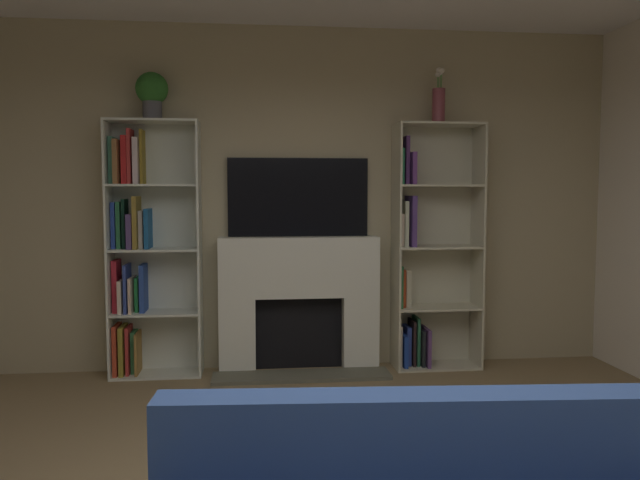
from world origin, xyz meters
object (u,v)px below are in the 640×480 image
(bookshelf_left, at_px, (143,249))
(bookshelf_right, at_px, (426,255))
(coffee_table, at_px, (385,474))
(vase_with_flowers, at_px, (439,103))
(potted_plant, at_px, (152,92))
(tv, at_px, (298,197))
(fireplace, at_px, (299,300))

(bookshelf_left, xyz_separation_m, bookshelf_right, (2.37, -0.01, -0.08))
(bookshelf_left, height_order, coffee_table, bookshelf_left)
(bookshelf_left, distance_m, bookshelf_right, 2.37)
(bookshelf_left, height_order, vase_with_flowers, vase_with_flowers)
(potted_plant, bearing_deg, vase_with_flowers, 0.02)
(bookshelf_left, xyz_separation_m, coffee_table, (1.41, -2.80, -0.67))
(potted_plant, relative_size, vase_with_flowers, 0.80)
(bookshelf_left, height_order, potted_plant, potted_plant)
(potted_plant, xyz_separation_m, coffee_table, (1.31, -2.76, -1.93))
(bookshelf_left, bearing_deg, tv, 3.66)
(fireplace, relative_size, potted_plant, 3.81)
(bookshelf_left, bearing_deg, coffee_table, -63.21)
(bookshelf_right, relative_size, potted_plant, 5.49)
(fireplace, distance_m, vase_with_flowers, 2.04)
(tv, relative_size, coffee_table, 1.19)
(bookshelf_left, relative_size, bookshelf_right, 1.00)
(vase_with_flowers, height_order, coffee_table, vase_with_flowers)
(bookshelf_right, distance_m, vase_with_flowers, 1.30)
(fireplace, height_order, tv, tv)
(potted_plant, bearing_deg, fireplace, 1.83)
(tv, height_order, potted_plant, potted_plant)
(bookshelf_right, xyz_separation_m, potted_plant, (-2.27, -0.03, 1.34))
(fireplace, height_order, potted_plant, potted_plant)
(coffee_table, bearing_deg, fireplace, 92.75)
(tv, xyz_separation_m, bookshelf_right, (1.09, -0.09, -0.50))
(potted_plant, height_order, coffee_table, potted_plant)
(fireplace, bearing_deg, coffee_table, -87.25)
(bookshelf_left, distance_m, potted_plant, 1.27)
(tv, xyz_separation_m, potted_plant, (-1.18, -0.12, 0.84))
(fireplace, height_order, bookshelf_left, bookshelf_left)
(bookshelf_right, xyz_separation_m, vase_with_flowers, (0.09, -0.03, 1.29))
(potted_plant, distance_m, coffee_table, 3.62)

